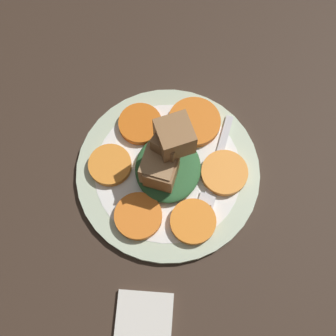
# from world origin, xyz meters

# --- Properties ---
(table_slab) EXTENTS (1.20, 1.20, 0.02)m
(table_slab) POSITION_xyz_m (0.00, 0.00, 0.01)
(table_slab) COLOR #38281E
(table_slab) RESTS_ON ground
(plate) EXTENTS (0.27, 0.27, 0.01)m
(plate) POSITION_xyz_m (0.00, 0.00, 0.03)
(plate) COLOR beige
(plate) RESTS_ON table_slab
(carrot_slice_0) EXTENTS (0.06, 0.06, 0.01)m
(carrot_slice_0) POSITION_xyz_m (-0.08, -0.04, 0.04)
(carrot_slice_0) COLOR orange
(carrot_slice_0) RESTS_ON plate
(carrot_slice_1) EXTENTS (0.07, 0.07, 0.01)m
(carrot_slice_1) POSITION_xyz_m (0.00, -0.08, 0.04)
(carrot_slice_1) COLOR #F99539
(carrot_slice_1) RESTS_ON plate
(carrot_slice_2) EXTENTS (0.08, 0.08, 0.01)m
(carrot_slice_2) POSITION_xyz_m (0.08, -0.03, 0.04)
(carrot_slice_2) COLOR orange
(carrot_slice_2) RESTS_ON plate
(carrot_slice_3) EXTENTS (0.07, 0.07, 0.01)m
(carrot_slice_3) POSITION_xyz_m (0.07, 0.05, 0.04)
(carrot_slice_3) COLOR orange
(carrot_slice_3) RESTS_ON plate
(carrot_slice_4) EXTENTS (0.06, 0.06, 0.01)m
(carrot_slice_4) POSITION_xyz_m (-0.00, 0.08, 0.04)
(carrot_slice_4) COLOR orange
(carrot_slice_4) RESTS_ON plate
(carrot_slice_5) EXTENTS (0.07, 0.07, 0.01)m
(carrot_slice_5) POSITION_xyz_m (-0.07, 0.04, 0.04)
(carrot_slice_5) COLOR orange
(carrot_slice_5) RESTS_ON plate
(center_pile) EXTENTS (0.11, 0.09, 0.11)m
(center_pile) POSITION_xyz_m (-0.00, 0.00, 0.07)
(center_pile) COLOR #2D6033
(center_pile) RESTS_ON plate
(fork) EXTENTS (0.19, 0.06, 0.00)m
(fork) POSITION_xyz_m (-0.01, -0.07, 0.03)
(fork) COLOR silver
(fork) RESTS_ON plate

